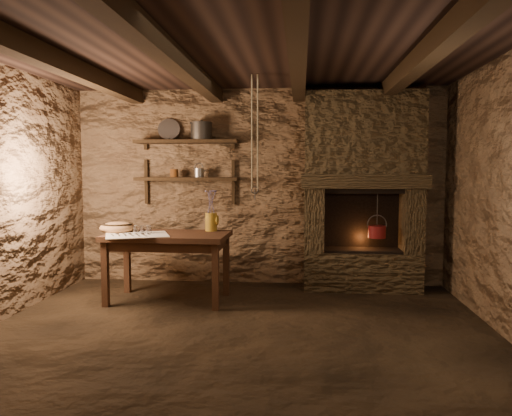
# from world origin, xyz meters

# --- Properties ---
(floor) EXTENTS (4.50, 4.50, 0.00)m
(floor) POSITION_xyz_m (0.00, 0.00, 0.00)
(floor) COLOR black
(floor) RESTS_ON ground
(back_wall) EXTENTS (4.50, 0.04, 2.40)m
(back_wall) POSITION_xyz_m (0.00, 2.00, 1.20)
(back_wall) COLOR #503825
(back_wall) RESTS_ON floor
(front_wall) EXTENTS (4.50, 0.04, 2.40)m
(front_wall) POSITION_xyz_m (0.00, -2.00, 1.20)
(front_wall) COLOR #503825
(front_wall) RESTS_ON floor
(ceiling) EXTENTS (4.50, 4.00, 0.04)m
(ceiling) POSITION_xyz_m (0.00, 0.00, 2.40)
(ceiling) COLOR black
(ceiling) RESTS_ON back_wall
(beam_far_left) EXTENTS (0.14, 3.95, 0.16)m
(beam_far_left) POSITION_xyz_m (-1.50, 0.00, 2.31)
(beam_far_left) COLOR black
(beam_far_left) RESTS_ON ceiling
(beam_mid_left) EXTENTS (0.14, 3.95, 0.16)m
(beam_mid_left) POSITION_xyz_m (-0.50, 0.00, 2.31)
(beam_mid_left) COLOR black
(beam_mid_left) RESTS_ON ceiling
(beam_mid_right) EXTENTS (0.14, 3.95, 0.16)m
(beam_mid_right) POSITION_xyz_m (0.50, 0.00, 2.31)
(beam_mid_right) COLOR black
(beam_mid_right) RESTS_ON ceiling
(beam_far_right) EXTENTS (0.14, 3.95, 0.16)m
(beam_far_right) POSITION_xyz_m (1.50, 0.00, 2.31)
(beam_far_right) COLOR black
(beam_far_right) RESTS_ON ceiling
(shelf_lower) EXTENTS (1.25, 0.30, 0.04)m
(shelf_lower) POSITION_xyz_m (-0.85, 1.84, 1.30)
(shelf_lower) COLOR black
(shelf_lower) RESTS_ON back_wall
(shelf_upper) EXTENTS (1.25, 0.30, 0.04)m
(shelf_upper) POSITION_xyz_m (-0.85, 1.84, 1.75)
(shelf_upper) COLOR black
(shelf_upper) RESTS_ON back_wall
(hearth) EXTENTS (1.43, 0.51, 2.30)m
(hearth) POSITION_xyz_m (1.25, 1.77, 1.23)
(hearth) COLOR #3B2E1D
(hearth) RESTS_ON floor
(work_table) EXTENTS (1.30, 0.77, 0.73)m
(work_table) POSITION_xyz_m (-0.88, 1.05, 0.39)
(work_table) COLOR black
(work_table) RESTS_ON floor
(linen_cloth) EXTENTS (0.76, 0.70, 0.01)m
(linen_cloth) POSITION_xyz_m (-1.16, 0.85, 0.74)
(linen_cloth) COLOR white
(linen_cloth) RESTS_ON work_table
(pewter_cutlery_row) EXTENTS (0.56, 0.38, 0.01)m
(pewter_cutlery_row) POSITION_xyz_m (-1.16, 0.83, 0.75)
(pewter_cutlery_row) COLOR gray
(pewter_cutlery_row) RESTS_ON linen_cloth
(drinking_glasses) EXTENTS (0.20, 0.06, 0.08)m
(drinking_glasses) POSITION_xyz_m (-1.14, 0.97, 0.78)
(drinking_glasses) COLOR white
(drinking_glasses) RESTS_ON linen_cloth
(stoneware_jug) EXTENTS (0.17, 0.17, 0.46)m
(stoneware_jug) POSITION_xyz_m (-0.46, 1.30, 0.93)
(stoneware_jug) COLOR #A98220
(stoneware_jug) RESTS_ON work_table
(wooden_bowl) EXTENTS (0.44, 0.44, 0.14)m
(wooden_bowl) POSITION_xyz_m (-1.46, 1.12, 0.78)
(wooden_bowl) COLOR #A77548
(wooden_bowl) RESTS_ON work_table
(iron_stockpot) EXTENTS (0.29, 0.29, 0.19)m
(iron_stockpot) POSITION_xyz_m (-0.67, 1.84, 1.87)
(iron_stockpot) COLOR #322F2C
(iron_stockpot) RESTS_ON shelf_upper
(tin_pan) EXTENTS (0.29, 0.15, 0.27)m
(tin_pan) POSITION_xyz_m (-1.09, 1.94, 1.91)
(tin_pan) COLOR #A0A09B
(tin_pan) RESTS_ON shelf_upper
(small_kettle) EXTENTS (0.16, 0.12, 0.17)m
(small_kettle) POSITION_xyz_m (-0.70, 1.84, 1.37)
(small_kettle) COLOR #A0A09B
(small_kettle) RESTS_ON shelf_lower
(rusty_tin) EXTENTS (0.13, 0.13, 0.10)m
(rusty_tin) POSITION_xyz_m (-1.01, 1.84, 1.37)
(rusty_tin) COLOR #623313
(rusty_tin) RESTS_ON shelf_lower
(red_pot) EXTENTS (0.24, 0.24, 0.54)m
(red_pot) POSITION_xyz_m (1.41, 1.72, 0.70)
(red_pot) COLOR maroon
(red_pot) RESTS_ON hearth
(hanging_ropes) EXTENTS (0.08, 0.08, 1.20)m
(hanging_ropes) POSITION_xyz_m (0.05, 1.05, 1.80)
(hanging_ropes) COLOR tan
(hanging_ropes) RESTS_ON ceiling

